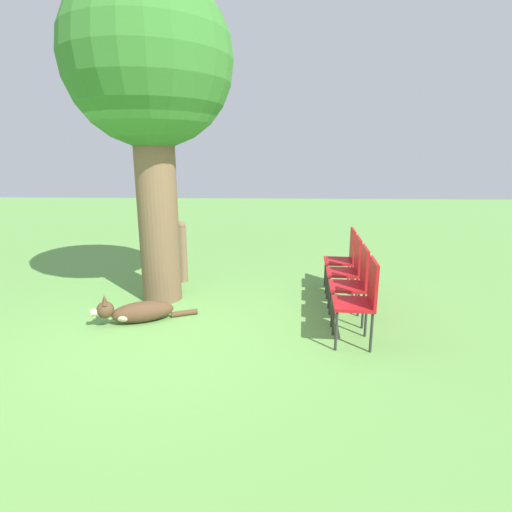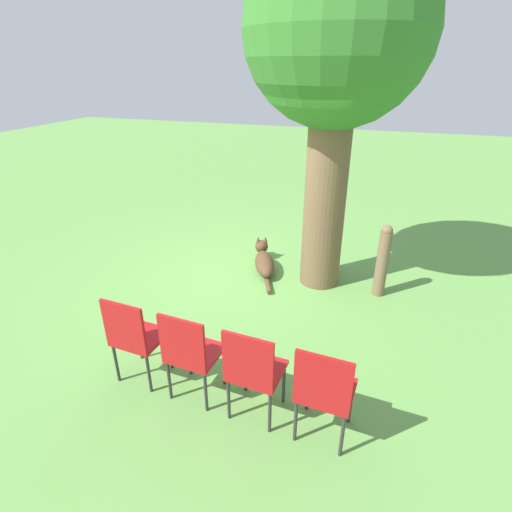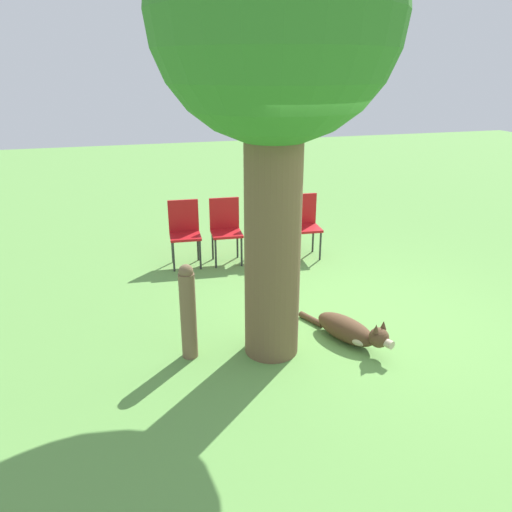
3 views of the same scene
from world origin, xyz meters
name	(u,v)px [view 2 (image 2 of 3)]	position (x,y,z in m)	size (l,w,h in m)	color
ground_plane	(251,279)	(0.00, 0.00, 0.00)	(30.00, 30.00, 0.00)	#609947
oak_tree	(337,43)	(-0.27, 0.94, 3.03)	(2.14, 2.14, 4.24)	brown
dog	(264,261)	(-0.36, 0.09, 0.14)	(1.20, 0.61, 0.38)	#513823
fence_post	(383,261)	(-0.16, 1.77, 0.51)	(0.16, 0.16, 1.00)	brown
red_chair_0	(134,335)	(2.26, -0.38, 0.55)	(0.45, 0.47, 0.95)	#B21419
red_chair_1	(190,351)	(2.31, 0.22, 0.55)	(0.45, 0.47, 0.95)	#B21419
red_chair_2	(253,369)	(2.35, 0.83, 0.55)	(0.45, 0.47, 0.95)	#B21419
red_chair_3	(324,389)	(2.39, 1.43, 0.55)	(0.45, 0.47, 0.95)	#B21419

